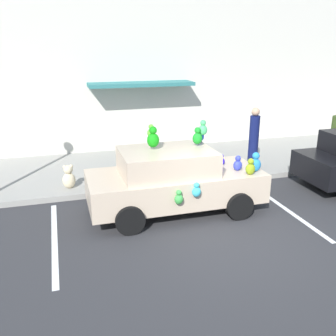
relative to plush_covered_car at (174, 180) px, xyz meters
name	(u,v)px	position (x,y,z in m)	size (l,w,h in m)	color
ground_plane	(228,239)	(0.69, -1.66, -0.80)	(60.00, 60.00, 0.00)	#2D2D30
sidewalk	(163,165)	(0.69, 3.34, -0.73)	(24.00, 4.00, 0.15)	gray
storefront_building	(146,64)	(0.68, 5.49, 2.39)	(24.00, 1.25, 6.40)	beige
parking_stripe_front	(285,208)	(2.68, -0.66, -0.80)	(0.12, 3.60, 0.01)	silver
parking_stripe_rear	(54,239)	(-2.80, -0.66, -0.80)	(0.12, 3.60, 0.01)	silver
plush_covered_car	(174,180)	(0.00, 0.00, 0.00)	(4.12, 1.99, 2.16)	#C8B196
teddy_bear_on_sidewalk	(69,177)	(-2.36, 1.89, -0.35)	(0.34, 0.29, 0.66)	beige
pedestrian_near_shopfront	(336,139)	(6.00, 1.75, 0.15)	(0.38, 0.38, 1.75)	#364B1D
pedestrian_walking_past	(254,139)	(3.29, 2.19, 0.25)	(0.30, 0.30, 1.87)	#0F174A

